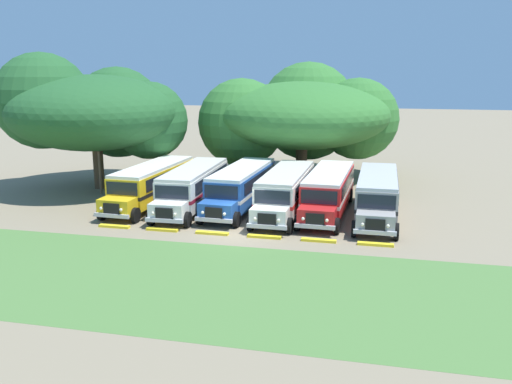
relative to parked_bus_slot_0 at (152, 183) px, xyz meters
The scene contains 17 objects.
ground_plane 10.00m from the parked_bus_slot_0, 35.29° to the right, with size 220.00×220.00×0.00m, color #84755B.
foreground_grass_strip 15.81m from the parked_bus_slot_0, 59.18° to the right, with size 80.00×10.90×0.01m, color #4C7538.
parked_bus_slot_0 is the anchor object (origin of this frame).
parked_bus_slot_1 3.26m from the parked_bus_slot_0, ahead, with size 2.90×10.87×2.82m.
parked_bus_slot_2 6.58m from the parked_bus_slot_0, ahead, with size 3.12×10.90×2.82m.
parked_bus_slot_3 9.85m from the parked_bus_slot_0, ahead, with size 2.85×10.86×2.82m.
parked_bus_slot_4 12.71m from the parked_bus_slot_0, ahead, with size 3.03×10.89×2.82m.
parked_bus_slot_5 15.96m from the parked_bus_slot_0, ahead, with size 2.74×10.85×2.82m.
curb_wheelstop_0 6.39m from the parked_bus_slot_0, 88.90° to the right, with size 2.00×0.36×0.15m, color yellow.
curb_wheelstop_1 7.19m from the parked_bus_slot_0, 62.06° to the right, with size 2.00×0.36×0.15m, color yellow.
curb_wheelstop_2 9.10m from the parked_bus_slot_0, 43.84° to the right, with size 2.00×0.36×0.15m, color yellow.
curb_wheelstop_3 11.57m from the parked_bus_slot_0, 32.79° to the right, with size 2.00×0.36×0.15m, color yellow.
curb_wheelstop_4 14.33m from the parked_bus_slot_0, 25.85° to the right, with size 2.00×0.36×0.15m, color yellow.
curb_wheelstop_5 17.23m from the parked_bus_slot_0, 21.23° to the right, with size 2.00×0.36×0.15m, color yellow.
broad_shade_tree 16.39m from the parked_bus_slot_0, 55.46° to the left, with size 17.37×16.57×10.31m.
secondary_tree 9.48m from the parked_bus_slot_0, 144.54° to the left, with size 14.68×14.91×10.94m.
utility_pole 6.04m from the parked_bus_slot_0, 157.48° to the left, with size 1.80×0.20×6.26m.
Camera 1 is at (7.84, -30.08, 9.63)m, focal length 38.06 mm.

